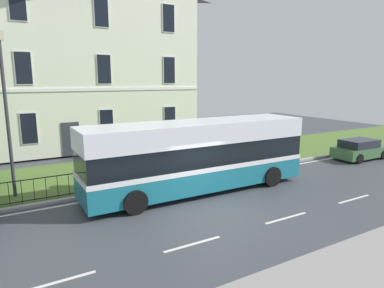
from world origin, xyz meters
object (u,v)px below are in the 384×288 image
(single_decker_bus, at_px, (198,155))
(litter_bin, at_px, (86,175))
(street_lamp_post, at_px, (6,105))
(georgian_townhouse, at_px, (53,49))
(parked_hatchback_00, at_px, (360,149))

(single_decker_bus, height_order, litter_bin, single_decker_bus)
(street_lamp_post, relative_size, litter_bin, 5.71)
(georgian_townhouse, relative_size, single_decker_bus, 1.86)
(georgian_townhouse, xyz_separation_m, single_decker_bus, (3.72, -14.37, -5.56))
(street_lamp_post, bearing_deg, parked_hatchback_00, -8.17)
(parked_hatchback_00, bearing_deg, litter_bin, 172.79)
(georgian_townhouse, height_order, street_lamp_post, georgian_townhouse)
(georgian_townhouse, distance_m, single_decker_bus, 15.85)
(georgian_townhouse, bearing_deg, parked_hatchback_00, -41.64)
(litter_bin, bearing_deg, single_decker_bus, -31.94)
(parked_hatchback_00, relative_size, street_lamp_post, 0.56)
(parked_hatchback_00, distance_m, street_lamp_post, 20.07)
(street_lamp_post, bearing_deg, single_decker_bus, -22.16)
(georgian_townhouse, distance_m, litter_bin, 13.36)
(georgian_townhouse, relative_size, parked_hatchback_00, 5.10)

